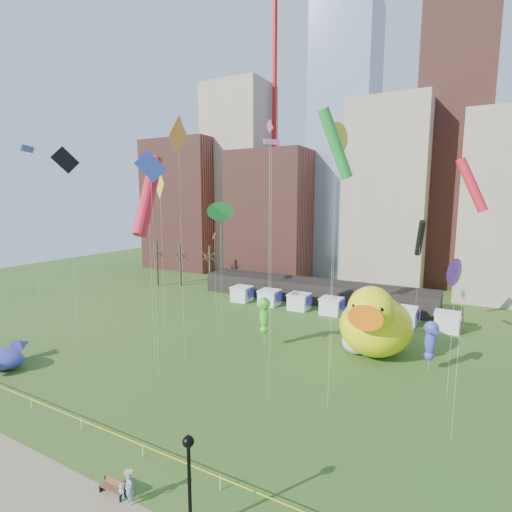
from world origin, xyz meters
The scene contains 32 objects.
ground centered at (0.00, 0.00, 0.00)m, with size 160.00×160.00×0.00m, color #2A581B.
footpath centered at (0.00, -5.00, 0.01)m, with size 70.00×4.00×0.02m, color #837652.
skyline centered at (2.25, 61.06, 21.44)m, with size 101.00×23.00×68.00m.
crane_left centered at (-21.11, 64.00, 46.90)m, with size 23.00×1.00×76.00m.
pavilion centered at (-4.00, 42.00, 1.60)m, with size 38.00×6.00×3.20m, color black.
vendor_tents centered at (1.02, 36.00, 1.11)m, with size 33.24×2.80×2.40m.
bare_trees centered at (-30.17, 40.54, 4.01)m, with size 8.44×6.44×8.50m.
caution_tape centered at (0.00, 0.00, 0.68)m, with size 50.00×0.06×0.90m.
big_duck centered at (9.57, 23.71, 3.65)m, with size 7.55×10.25×7.94m.
small_duck centered at (7.83, 23.38, 1.55)m, with size 3.74×4.63×3.38m.
seahorse_green centered at (-1.66, 20.08, 4.05)m, with size 1.81×2.02×5.76m.
seahorse_purple centered at (15.03, 22.29, 3.45)m, with size 1.68×1.89×5.07m.
whale_inflatable centered at (-22.01, 3.00, 1.13)m, with size 6.15×7.15×2.46m.
park_bench centered at (0.88, -3.12, 0.46)m, with size 1.63×0.56×0.82m.
lamppost centered at (6.40, -3.20, 3.35)m, with size 0.57×0.57×5.48m.
woman centered at (2.22, -3.20, 0.93)m, with size 0.66×0.43×1.81m, color silver.
toddler centered at (1.63, -3.20, 0.48)m, with size 0.32×0.23×0.92m, color white.
kite_0 centered at (17.39, 11.28, 17.31)m, with size 2.09×0.90×19.06m.
kite_1 centered at (3.87, 10.28, 21.46)m, with size 1.38×1.96×22.15m.
kite_2 centered at (-18.43, 9.09, 19.86)m, with size 1.16×2.47×21.68m.
kite_3 centered at (8.54, 11.59, 20.41)m, with size 2.59×2.82×22.95m.
kite_4 centered at (-11.34, 14.85, 17.49)m, with size 2.41×1.38×19.22m.
kite_5 centered at (-7.05, 9.09, 18.88)m, with size 1.57×2.35×20.67m.
kite_6 centered at (-6.89, 12.71, 22.07)m, with size 0.89×3.61×24.23m.
kite_7 centered at (16.85, 17.55, 10.70)m, with size 0.94×2.21×11.83m.
kite_8 centered at (-7.94, 9.57, 16.75)m, with size 2.05×4.45×20.41m.
kite_9 centered at (-0.57, 19.56, 21.69)m, with size 1.27×1.69×22.46m.
kite_10 centered at (12.58, 32.83, 11.86)m, with size 1.45×2.69×14.07m.
kite_11 centered at (-7.65, 20.63, 15.05)m, with size 1.53×1.90×16.16m.
kite_12 centered at (6.49, 18.67, 21.94)m, with size 0.67×2.66×23.29m.
kite_13 centered at (-21.34, 7.10, 21.03)m, with size 1.30×1.96×21.71m.
kite_14 centered at (-15.78, 31.04, 10.98)m, with size 1.66×2.51×11.45m.
Camera 1 is at (17.28, -16.36, 16.50)m, focal length 27.00 mm.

